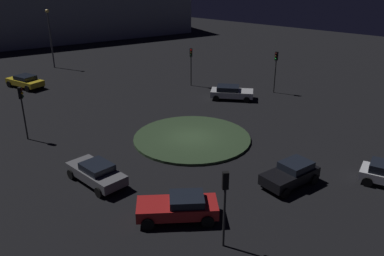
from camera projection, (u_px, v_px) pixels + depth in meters
name	position (u px, v px, depth m)	size (l,w,h in m)	color
ground_plane	(192.00, 139.00, 32.92)	(114.66, 114.66, 0.00)	black
roundabout_island	(192.00, 138.00, 32.88)	(9.33, 9.33, 0.20)	#2D4228
car_silver	(231.00, 92.00, 41.93)	(3.65, 4.64, 1.37)	silver
car_red	(179.00, 207.00, 22.67)	(4.28, 4.58, 1.45)	red
car_black	(291.00, 174.00, 26.12)	(4.22, 2.90, 1.47)	black
car_grey	(96.00, 172.00, 26.32)	(2.54, 4.65, 1.41)	slate
car_yellow	(25.00, 81.00, 45.57)	(2.30, 4.53, 1.40)	gold
traffic_light_east	(276.00, 64.00, 42.96)	(0.36, 0.30, 4.41)	#2D2D2D
traffic_light_northwest	(22.00, 103.00, 31.75)	(0.37, 0.39, 4.31)	#2D2D2D
traffic_light_southwest	(225.00, 194.00, 19.67)	(0.39, 0.38, 4.22)	#2D2D2D
traffic_light_northeast	(191.00, 59.00, 45.40)	(0.39, 0.37, 4.23)	#2D2D2D
streetlamp_north	(50.00, 32.00, 52.34)	(0.45, 0.45, 7.43)	#4C4C51
store_building	(77.00, 11.00, 72.64)	(41.31, 27.03, 9.31)	#8C939E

